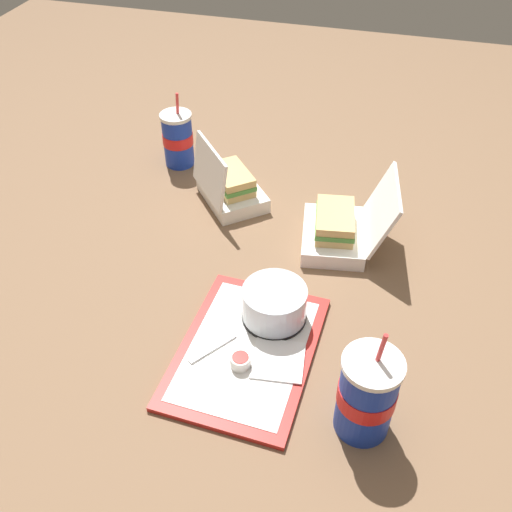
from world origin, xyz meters
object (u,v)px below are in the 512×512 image
Objects in this scene: ketchup_cup at (240,361)px; soda_cup_corner at (178,139)px; soda_cup_front at (367,395)px; cake_container at (274,305)px; food_tray at (246,351)px; plastic_fork at (213,348)px; clamshell_sandwich_right at (230,187)px; clamshell_sandwich_center at (339,228)px.

ketchup_cup is 0.77m from soda_cup_corner.
soda_cup_front is (-0.06, -0.24, 0.06)m from ketchup_cup.
ketchup_cup is (-0.14, 0.03, -0.02)m from cake_container.
soda_cup_corner reaches higher than food_tray.
plastic_fork is at bearing 70.08° from ketchup_cup.
ketchup_cup is 0.17× the size of soda_cup_front.
soda_cup_corner is at bearing 31.50° from food_tray.
soda_cup_front is (-0.59, -0.43, 0.05)m from clamshell_sandwich_right.
clamshell_sandwich_center is at bearing -115.15° from soda_cup_corner.
ketchup_cup is 0.45m from clamshell_sandwich_center.
soda_cup_corner is (0.53, 0.41, 0.03)m from cake_container.
clamshell_sandwich_right is (0.50, 0.12, 0.03)m from plastic_fork.
cake_container is at bearing -3.94° from plastic_fork.
soda_cup_front reaches higher than food_tray.
clamshell_sandwich_center reaches higher than clamshell_sandwich_right.
soda_cup_front is (-0.49, -0.12, 0.05)m from clamshell_sandwich_center.
food_tray is at bearing -159.03° from clamshell_sandwich_right.
soda_cup_front is at bearing -69.20° from plastic_fork.
clamshell_sandwich_right reaches higher than food_tray.
food_tray is 0.41m from clamshell_sandwich_center.
food_tray is at bearing 162.85° from clamshell_sandwich_center.
soda_cup_corner is at bearing 40.75° from soda_cup_front.
cake_container is 0.44m from clamshell_sandwich_right.
plastic_fork is (0.02, 0.06, -0.01)m from ketchup_cup.
food_tray is at bearing 161.78° from cake_container.
cake_container is at bearing 46.63° from soda_cup_front.
soda_cup_front reaches higher than ketchup_cup.
clamshell_sandwich_right is at bearing 19.46° from ketchup_cup.
soda_cup_front reaches higher than cake_container.
clamshell_sandwich_center is at bearing 11.48° from plastic_fork.
plastic_fork is 0.51× the size of soda_cup_corner.
food_tray is 1.75× the size of soda_cup_corner.
soda_cup_corner is at bearing 38.21° from cake_container.
soda_cup_front is at bearing -103.72° from ketchup_cup.
plastic_fork is (-0.02, 0.06, 0.01)m from food_tray.
food_tray is 0.07m from plastic_fork.
clamshell_sandwich_center is 0.51m from soda_cup_front.
ketchup_cup is (-0.04, -0.00, 0.02)m from food_tray.
cake_container is 0.14m from ketchup_cup.
cake_container reaches higher than food_tray.
cake_container reaches higher than ketchup_cup.
clamshell_sandwich_center reaches higher than plastic_fork.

